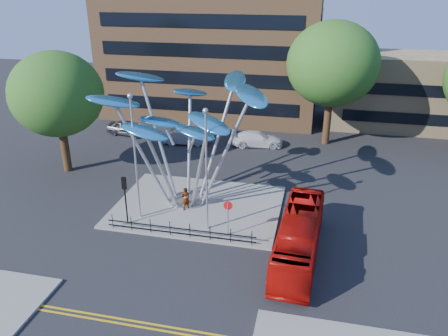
% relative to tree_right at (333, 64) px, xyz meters
% --- Properties ---
extents(ground, '(120.00, 120.00, 0.00)m').
position_rel_tree_right_xyz_m(ground, '(-8.00, -22.00, -8.04)').
color(ground, black).
rests_on(ground, ground).
extents(traffic_island, '(12.00, 9.00, 0.15)m').
position_rel_tree_right_xyz_m(traffic_island, '(-9.00, -16.00, -7.96)').
color(traffic_island, slate).
rests_on(traffic_island, ground).
extents(double_yellow_near, '(40.00, 0.12, 0.01)m').
position_rel_tree_right_xyz_m(double_yellow_near, '(-8.00, -28.00, -8.03)').
color(double_yellow_near, gold).
rests_on(double_yellow_near, ground).
extents(double_yellow_far, '(40.00, 0.12, 0.01)m').
position_rel_tree_right_xyz_m(double_yellow_far, '(-8.00, -28.30, -8.03)').
color(double_yellow_far, gold).
rests_on(double_yellow_far, ground).
extents(low_building_near, '(15.00, 8.00, 8.00)m').
position_rel_tree_right_xyz_m(low_building_near, '(8.00, 8.00, -4.04)').
color(low_building_near, tan).
rests_on(low_building_near, ground).
extents(tree_right, '(8.80, 8.80, 12.11)m').
position_rel_tree_right_xyz_m(tree_right, '(0.00, 0.00, 0.00)').
color(tree_right, black).
rests_on(tree_right, ground).
extents(tree_left, '(7.60, 7.60, 10.32)m').
position_rel_tree_right_xyz_m(tree_left, '(-22.00, -12.00, -1.24)').
color(tree_left, black).
rests_on(tree_left, ground).
extents(leaf_sculpture, '(12.72, 9.54, 9.51)m').
position_rel_tree_right_xyz_m(leaf_sculpture, '(-10.07, -15.32, -1.16)').
color(leaf_sculpture, '#9EA0A5').
rests_on(leaf_sculpture, traffic_island).
extents(street_lamp_left, '(0.36, 0.36, 8.80)m').
position_rel_tree_right_xyz_m(street_lamp_left, '(-12.50, -18.50, -2.68)').
color(street_lamp_left, '#9EA0A5').
rests_on(street_lamp_left, traffic_island).
extents(street_lamp_right, '(0.36, 0.36, 8.30)m').
position_rel_tree_right_xyz_m(street_lamp_right, '(-7.50, -19.00, -2.94)').
color(street_lamp_right, '#9EA0A5').
rests_on(street_lamp_right, traffic_island).
extents(traffic_light_island, '(0.28, 0.18, 3.42)m').
position_rel_tree_right_xyz_m(traffic_light_island, '(-13.00, -19.50, -5.42)').
color(traffic_light_island, black).
rests_on(traffic_light_island, traffic_island).
extents(no_entry_sign_island, '(0.60, 0.10, 2.45)m').
position_rel_tree_right_xyz_m(no_entry_sign_island, '(-6.00, -19.48, -6.22)').
color(no_entry_sign_island, '#9EA0A5').
rests_on(no_entry_sign_island, traffic_island).
extents(pedestrian_railing_front, '(10.00, 0.06, 1.00)m').
position_rel_tree_right_xyz_m(pedestrian_railing_front, '(-9.00, -20.30, -7.48)').
color(pedestrian_railing_front, black).
rests_on(pedestrian_railing_front, traffic_island).
extents(red_bus, '(2.74, 9.65, 2.66)m').
position_rel_tree_right_xyz_m(red_bus, '(-1.40, -20.62, -6.71)').
color(red_bus, '#9C0B07').
rests_on(red_bus, ground).
extents(pedestrian, '(0.76, 0.72, 1.75)m').
position_rel_tree_right_xyz_m(pedestrian, '(-9.68, -16.84, -7.01)').
color(pedestrian, gray).
rests_on(pedestrian, traffic_island).
extents(parked_car_left, '(4.78, 2.45, 1.56)m').
position_rel_tree_right_xyz_m(parked_car_left, '(-20.84, -1.92, -7.26)').
color(parked_car_left, '#3B3E42').
rests_on(parked_car_left, ground).
extents(parked_car_mid, '(4.78, 2.13, 1.52)m').
position_rel_tree_right_xyz_m(parked_car_mid, '(-13.87, -3.30, -7.27)').
color(parked_car_mid, '#95969C').
rests_on(parked_car_mid, ground).
extents(parked_car_right, '(5.38, 2.86, 1.48)m').
position_rel_tree_right_xyz_m(parked_car_right, '(-6.71, -2.32, -7.29)').
color(parked_car_right, silver).
rests_on(parked_car_right, ground).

